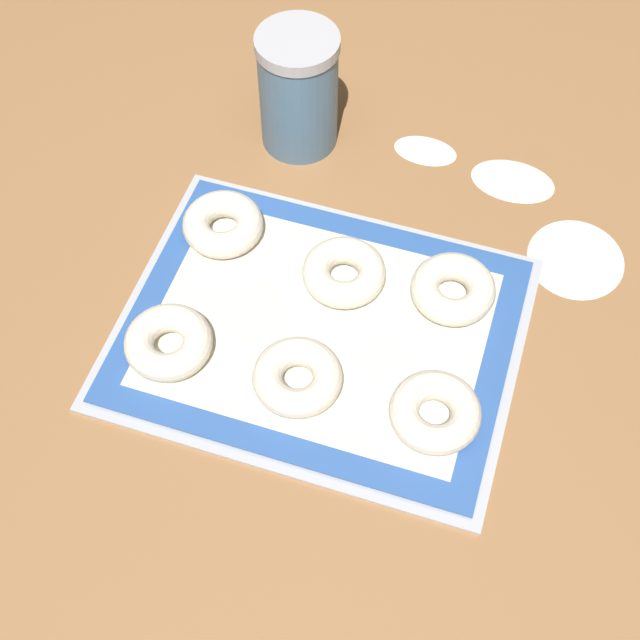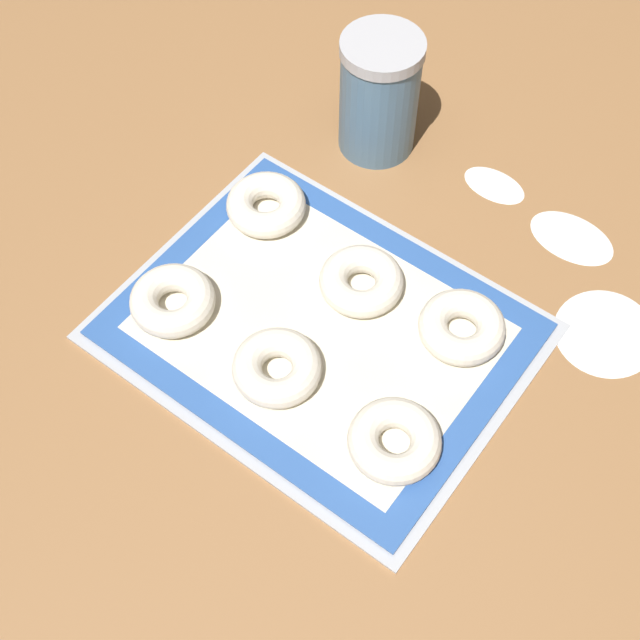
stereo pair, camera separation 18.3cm
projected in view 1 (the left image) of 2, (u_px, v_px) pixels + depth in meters
name	position (u px, v px, depth m)	size (l,w,h in m)	color
ground_plane	(323.00, 325.00, 1.05)	(2.80, 2.80, 0.00)	olive
baking_tray	(320.00, 331.00, 1.04)	(0.46, 0.37, 0.01)	#B2B5BA
baking_mat	(320.00, 329.00, 1.04)	(0.44, 0.34, 0.00)	#2D569E
bagel_front_left	(168.00, 342.00, 1.01)	(0.10, 0.10, 0.03)	silver
bagel_front_center	(298.00, 377.00, 0.98)	(0.10, 0.10, 0.03)	silver
bagel_front_right	(435.00, 412.00, 0.96)	(0.10, 0.10, 0.03)	silver
bagel_back_left	(223.00, 224.00, 1.10)	(0.10, 0.10, 0.03)	silver
bagel_back_center	(344.00, 272.00, 1.06)	(0.10, 0.10, 0.03)	silver
bagel_back_right	(453.00, 289.00, 1.05)	(0.10, 0.10, 0.03)	silver
flour_canister	(298.00, 91.00, 1.15)	(0.11, 0.11, 0.17)	slate
flour_patch_near	(576.00, 258.00, 1.10)	(0.12, 0.12, 0.00)	white
flour_patch_far	(513.00, 180.00, 1.17)	(0.11, 0.07, 0.00)	white
flour_patch_side	(425.00, 150.00, 1.20)	(0.09, 0.05, 0.00)	white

